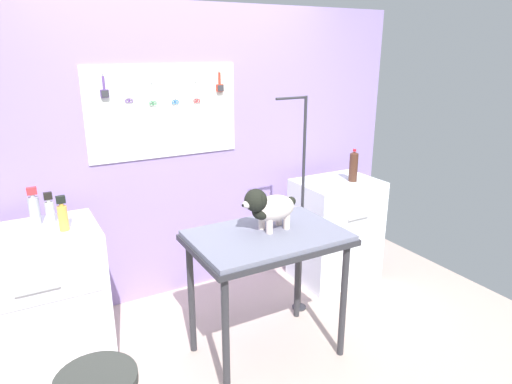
# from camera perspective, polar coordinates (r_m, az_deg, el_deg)

# --- Properties ---
(ground) EXTENTS (4.40, 4.00, 0.04)m
(ground) POSITION_cam_1_polar(r_m,az_deg,el_deg) (3.14, 0.92, -21.78)
(ground) COLOR #C3AB9D
(rear_wall_panel) EXTENTS (4.00, 0.11, 2.30)m
(rear_wall_panel) POSITION_cam_1_polar(r_m,az_deg,el_deg) (3.67, -9.13, 4.64)
(rear_wall_panel) COLOR #9980C2
(rear_wall_panel) RESTS_ON ground
(grooming_table) EXTENTS (0.97, 0.64, 0.87)m
(grooming_table) POSITION_cam_1_polar(r_m,az_deg,el_deg) (2.87, 1.42, -6.91)
(grooming_table) COLOR #2D2D33
(grooming_table) RESTS_ON ground
(grooming_arm) EXTENTS (0.30, 0.11, 1.66)m
(grooming_arm) POSITION_cam_1_polar(r_m,az_deg,el_deg) (3.39, 5.67, -3.12)
(grooming_arm) COLOR #2D2D33
(grooming_arm) RESTS_ON ground
(dog) EXTENTS (0.40, 0.20, 0.29)m
(dog) POSITION_cam_1_polar(r_m,az_deg,el_deg) (2.83, 1.61, -1.93)
(dog) COLOR silver
(dog) RESTS_ON grooming_table
(counter_left) EXTENTS (0.80, 0.58, 0.91)m
(counter_left) POSITION_cam_1_polar(r_m,az_deg,el_deg) (3.27, -25.63, -11.97)
(counter_left) COLOR white
(counter_left) RESTS_ON ground
(cabinet_right) EXTENTS (0.68, 0.54, 0.89)m
(cabinet_right) POSITION_cam_1_polar(r_m,az_deg,el_deg) (4.05, 9.92, -4.70)
(cabinet_right) COLOR white
(cabinet_right) RESTS_ON ground
(conditioner_bottle) EXTENTS (0.06, 0.06, 0.20)m
(conditioner_bottle) POSITION_cam_1_polar(r_m,az_deg,el_deg) (3.16, -24.45, -2.08)
(conditioner_bottle) COLOR #B7B9AF
(conditioner_bottle) RESTS_ON counter_left
(shampoo_bottle) EXTENTS (0.06, 0.06, 0.22)m
(shampoo_bottle) POSITION_cam_1_polar(r_m,az_deg,el_deg) (2.99, -23.08, -2.76)
(shampoo_bottle) COLOR gold
(shampoo_bottle) RESTS_ON counter_left
(spray_bottle_tall) EXTENTS (0.07, 0.07, 0.24)m
(spray_bottle_tall) POSITION_cam_1_polar(r_m,az_deg,el_deg) (3.17, -26.06, -1.87)
(spray_bottle_tall) COLOR #ABAFC0
(spray_bottle_tall) RESTS_ON counter_left
(soda_bottle) EXTENTS (0.07, 0.07, 0.28)m
(soda_bottle) POSITION_cam_1_polar(r_m,az_deg,el_deg) (3.89, 12.13, 3.17)
(soda_bottle) COLOR #47291C
(soda_bottle) RESTS_ON cabinet_right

